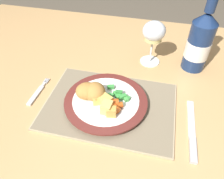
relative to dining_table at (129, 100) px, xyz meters
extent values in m
cube|color=tan|center=(0.00, 0.00, 0.06)|extent=(1.58, 0.94, 0.04)
cube|color=tan|center=(-0.73, 0.42, -0.31)|extent=(0.06, 0.06, 0.70)
cube|color=tan|center=(-0.04, -0.11, 0.08)|extent=(0.38, 0.27, 0.01)
cube|color=#807259|center=(-0.04, -0.11, 0.08)|extent=(0.37, 0.26, 0.00)
cylinder|color=white|center=(-0.05, -0.11, 0.09)|extent=(0.20, 0.20, 0.01)
cylinder|color=maroon|center=(-0.05, -0.11, 0.10)|extent=(0.24, 0.24, 0.01)
cylinder|color=white|center=(-0.05, -0.11, 0.10)|extent=(0.19, 0.19, 0.00)
ellipsoid|color=#B77F3D|center=(-0.09, -0.11, 0.12)|extent=(0.08, 0.08, 0.04)
ellipsoid|color=#B77F3D|center=(-0.11, -0.11, 0.13)|extent=(0.08, 0.08, 0.04)
ellipsoid|color=#B77F3D|center=(-0.09, -0.11, 0.13)|extent=(0.08, 0.08, 0.05)
cube|color=green|center=(-0.06, -0.10, 0.11)|extent=(0.02, 0.01, 0.01)
cube|color=green|center=(-0.04, -0.11, 0.11)|extent=(0.02, 0.03, 0.01)
cube|color=green|center=(-0.03, -0.09, 0.11)|extent=(0.03, 0.03, 0.01)
cube|color=#338438|center=(-0.02, -0.08, 0.12)|extent=(0.02, 0.01, 0.01)
cube|color=green|center=(0.00, -0.09, 0.11)|extent=(0.03, 0.02, 0.01)
cube|color=green|center=(-0.05, -0.06, 0.11)|extent=(0.02, 0.02, 0.01)
cube|color=#4CA84C|center=(0.00, -0.10, 0.11)|extent=(0.02, 0.02, 0.01)
cube|color=green|center=(-0.01, -0.10, 0.11)|extent=(0.02, 0.02, 0.01)
cylinder|color=#CC5119|center=(-0.02, -0.14, 0.11)|extent=(0.05, 0.04, 0.02)
cylinder|color=#CC5119|center=(-0.03, -0.13, 0.11)|extent=(0.04, 0.03, 0.02)
cylinder|color=orange|center=(-0.03, -0.14, 0.11)|extent=(0.04, 0.04, 0.02)
cube|color=silver|center=(-0.28, -0.12, 0.08)|extent=(0.02, 0.08, 0.01)
cube|color=silver|center=(-0.27, -0.07, 0.08)|extent=(0.01, 0.02, 0.01)
cube|color=silver|center=(-0.27, -0.05, 0.08)|extent=(0.00, 0.02, 0.00)
cube|color=silver|center=(-0.27, -0.05, 0.08)|extent=(0.00, 0.02, 0.00)
cube|color=silver|center=(-0.27, -0.05, 0.08)|extent=(0.00, 0.02, 0.00)
cube|color=silver|center=(-0.28, -0.05, 0.08)|extent=(0.00, 0.02, 0.00)
cube|color=silver|center=(0.19, -0.10, 0.08)|extent=(0.02, 0.13, 0.00)
cube|color=#B2B2B7|center=(0.19, -0.21, 0.08)|extent=(0.02, 0.07, 0.01)
cylinder|color=silver|center=(0.05, 0.14, 0.08)|extent=(0.07, 0.07, 0.00)
cylinder|color=silver|center=(0.05, 0.14, 0.12)|extent=(0.01, 0.01, 0.09)
ellipsoid|color=silver|center=(0.05, 0.14, 0.20)|extent=(0.08, 0.08, 0.07)
cylinder|color=#E0D684|center=(0.05, 0.14, 0.19)|extent=(0.06, 0.06, 0.03)
cylinder|color=navy|center=(0.20, 0.14, 0.16)|extent=(0.08, 0.08, 0.17)
cone|color=navy|center=(0.20, 0.14, 0.26)|extent=(0.08, 0.08, 0.04)
cylinder|color=navy|center=(0.20, 0.14, 0.31)|extent=(0.03, 0.03, 0.06)
cylinder|color=white|center=(0.20, 0.14, 0.15)|extent=(0.08, 0.08, 0.06)
cube|color=#DBB256|center=(-0.05, -0.13, 0.12)|extent=(0.04, 0.04, 0.03)
cube|color=gold|center=(-0.04, -0.15, 0.11)|extent=(0.03, 0.03, 0.02)
cube|color=#DBB256|center=(-0.05, -0.15, 0.11)|extent=(0.02, 0.02, 0.02)
cube|color=#E5BC66|center=(-0.04, -0.15, 0.12)|extent=(0.03, 0.03, 0.03)
cube|color=gold|center=(-0.03, -0.16, 0.12)|extent=(0.03, 0.03, 0.03)
cube|color=#DBB256|center=(-0.07, -0.13, 0.12)|extent=(0.03, 0.03, 0.03)
camera|label=1|loc=(0.06, -0.53, 0.55)|focal=35.00mm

